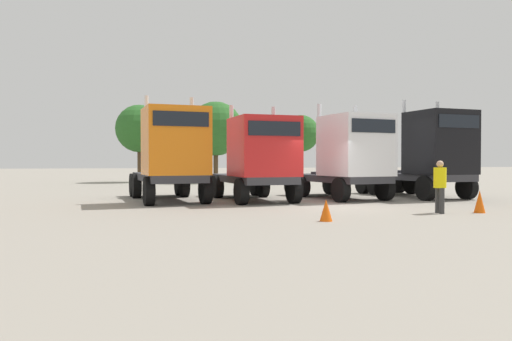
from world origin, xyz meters
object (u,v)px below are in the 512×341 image
Objects in this scene: semi_truck_orange at (172,155)px; semi_truck_red at (259,158)px; traffic_cone_near at (480,202)px; traffic_cone_far at (326,210)px; semi_truck_black at (430,154)px; visitor_in_hivis at (440,183)px; semi_truck_white at (349,156)px.

semi_truck_red is at bearing 74.72° from semi_truck_orange.
traffic_cone_near reaches higher than traffic_cone_far.
semi_truck_black is (11.55, -0.43, 0.04)m from semi_truck_orange.
visitor_in_hivis is at bearing 14.35° from traffic_cone_far.
traffic_cone_far is (-7.77, -6.98, -1.69)m from semi_truck_black.
semi_truck_orange is 10.67× the size of traffic_cone_far.
traffic_cone_near is (5.99, -5.92, -1.44)m from semi_truck_red.
semi_truck_orange is 9.00× the size of traffic_cone_near.
semi_truck_orange is 7.64m from semi_truck_white.
semi_truck_orange is 1.07× the size of semi_truck_red.
traffic_cone_far is (0.27, -6.87, -1.50)m from semi_truck_red.
semi_truck_orange reaches higher than visitor_in_hivis.
semi_truck_white is 0.94× the size of semi_truck_black.
traffic_cone_far is at bearing 20.45° from semi_truck_orange.
semi_truck_black reaches higher than semi_truck_orange.
visitor_in_hivis is at bearing 173.43° from traffic_cone_near.
semi_truck_white is 3.50× the size of visitor_in_hivis.
visitor_in_hivis is 2.30× the size of traffic_cone_near.
semi_truck_black is 10.58m from traffic_cone_far.
traffic_cone_near is (1.87, -6.11, -1.55)m from semi_truck_white.
semi_truck_red is (3.51, -0.54, -0.14)m from semi_truck_orange.
semi_truck_orange is at bearing -103.94° from semi_truck_red.
traffic_cone_far is (-3.85, -7.06, -1.61)m from semi_truck_white.
traffic_cone_near is (-2.05, -6.02, -1.63)m from semi_truck_black.
semi_truck_black is (3.92, -0.09, 0.08)m from semi_truck_white.
semi_truck_white is at bearing 80.83° from semi_truck_orange.
semi_truck_orange is 1.12× the size of semi_truck_white.
traffic_cone_near is at bearing 9.49° from traffic_cone_far.
traffic_cone_near is at bearing 40.14° from semi_truck_red.
traffic_cone_near is (9.50, -6.45, -1.58)m from semi_truck_orange.
semi_truck_red is 4.13m from semi_truck_white.
semi_truck_white reaches higher than semi_truck_red.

